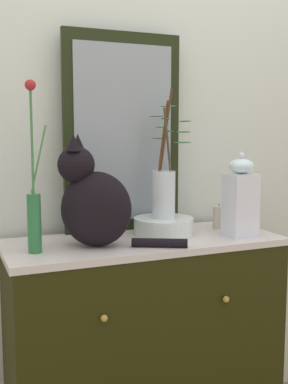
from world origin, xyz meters
TOP-DOWN VIEW (x-y plane):
  - wall_back at (0.00, 0.29)m, footprint 4.40×0.08m
  - sideboard at (0.00, -0.00)m, footprint 1.05×0.44m
  - mirror_leaning at (-0.01, 0.19)m, footprint 0.49×0.03m
  - cat_sitting at (-0.21, -0.04)m, footprint 0.44×0.29m
  - vase_slim_green at (-0.42, -0.05)m, footprint 0.07×0.05m
  - bowl_porcelain at (0.10, 0.05)m, footprint 0.24×0.24m
  - vase_glass_clear at (0.11, 0.05)m, footprint 0.15×0.19m
  - jar_lidded_porcelain at (0.37, -0.09)m, footprint 0.11×0.11m
  - candle_pillar at (0.37, 0.07)m, footprint 0.05×0.05m

SIDE VIEW (x-z plane):
  - sideboard at x=0.00m, z-range 0.00..0.90m
  - bowl_porcelain at x=0.10m, z-range 0.90..0.96m
  - candle_pillar at x=0.37m, z-range 0.89..1.00m
  - jar_lidded_porcelain at x=0.37m, z-range 0.88..1.21m
  - vase_slim_green at x=-0.42m, z-range 0.77..1.34m
  - cat_sitting at x=-0.21m, z-range 0.86..1.26m
  - vase_glass_clear at x=0.11m, z-range 0.83..1.34m
  - mirror_leaning at x=-0.01m, z-range 0.90..1.69m
  - wall_back at x=0.00m, z-range 0.00..2.60m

